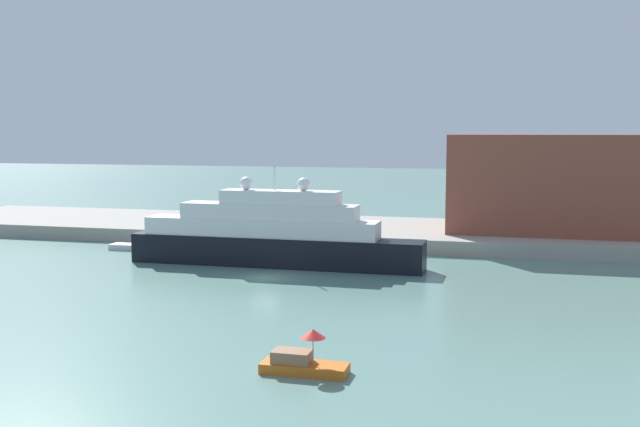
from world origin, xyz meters
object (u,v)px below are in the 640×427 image
large_yacht (271,235)px  mooring_bollard (324,231)px  small_motorboat (302,361)px  work_barge (130,247)px  parked_car (242,222)px  harbor_building (544,183)px  person_figure (280,224)px

large_yacht → mooring_bollard: large_yacht is taller
small_motorboat → large_yacht: bearing=111.5°
work_barge → mooring_bollard: mooring_bollard is taller
small_motorboat → mooring_bollard: (-9.64, 41.83, 1.30)m
parked_car → mooring_bollard: size_ratio=5.70×
large_yacht → parked_car: (-8.78, 15.01, -0.80)m
large_yacht → harbor_building: 33.66m
work_barge → large_yacht: bearing=-15.8°
small_motorboat → person_figure: 46.68m
large_yacht → work_barge: 19.34m
work_barge → person_figure: (14.96, 8.38, 2.04)m
person_figure → parked_car: bearing=165.2°
harbor_building → mooring_bollard: size_ratio=28.29×
work_barge → parked_car: 13.87m
work_barge → parked_car: bearing=45.4°
large_yacht → work_barge: large_yacht is taller
harbor_building → parked_car: (-35.10, -5.54, -5.01)m
work_barge → mooring_bollard: bearing=16.6°
parked_car → person_figure: 5.50m
large_yacht → parked_car: 17.41m
large_yacht → work_barge: (-18.43, 5.23, -2.68)m
harbor_building → mooring_bollard: harbor_building is taller
mooring_bollard → person_figure: bearing=159.5°
work_barge → harbor_building: bearing=18.9°
small_motorboat → harbor_building: harbor_building is taller
large_yacht → harbor_building: size_ratio=1.37×
large_yacht → mooring_bollard: (2.36, 11.43, -1.00)m
small_motorboat → harbor_building: size_ratio=0.22×
work_barge → parked_car: (9.65, 9.78, 1.89)m
harbor_building → mooring_bollard: bearing=-159.2°
large_yacht → small_motorboat: (12.00, -30.40, -2.30)m
large_yacht → person_figure: 14.06m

